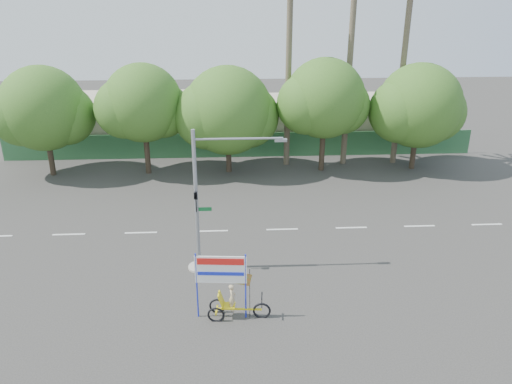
{
  "coord_description": "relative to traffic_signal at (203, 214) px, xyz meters",
  "views": [
    {
      "loc": [
        -0.86,
        -17.47,
        12.7
      ],
      "look_at": [
        0.35,
        5.15,
        3.5
      ],
      "focal_mm": 35.0,
      "sensor_mm": 36.0,
      "label": 1
    }
  ],
  "objects": [
    {
      "name": "traffic_signal",
      "position": [
        0.0,
        0.0,
        0.0
      ],
      "size": [
        4.72,
        1.1,
        7.0
      ],
      "color": "gray",
      "rests_on": "ground"
    },
    {
      "name": "tree_right",
      "position": [
        8.15,
        14.02,
        2.32
      ],
      "size": [
        6.9,
        5.8,
        8.36
      ],
      "color": "#473828",
      "rests_on": "ground"
    },
    {
      "name": "building_right",
      "position": [
        10.2,
        22.02,
        -1.12
      ],
      "size": [
        14.0,
        8.0,
        3.6
      ],
      "primitive_type": "cube",
      "color": "#C0B799",
      "rests_on": "ground"
    },
    {
      "name": "fence",
      "position": [
        2.2,
        17.52,
        -1.92
      ],
      "size": [
        38.0,
        0.08,
        2.0
      ],
      "primitive_type": "cube",
      "color": "#336B3D",
      "rests_on": "ground"
    },
    {
      "name": "building_left",
      "position": [
        -7.8,
        22.02,
        -0.92
      ],
      "size": [
        12.0,
        8.0,
        4.0
      ],
      "primitive_type": "cube",
      "color": "#C0B799",
      "rests_on": "ground"
    },
    {
      "name": "tree_far_right",
      "position": [
        15.15,
        14.02,
        1.73
      ],
      "size": [
        7.38,
        6.2,
        7.94
      ],
      "color": "#473828",
      "rests_on": "ground"
    },
    {
      "name": "tree_center",
      "position": [
        1.14,
        14.02,
        1.55
      ],
      "size": [
        7.62,
        6.4,
        7.85
      ],
      "color": "#473828",
      "rests_on": "ground"
    },
    {
      "name": "palm_short",
      "position": [
        5.7,
        15.52,
        5.94
      ],
      "size": [
        3.73,
        3.79,
        14.45
      ],
      "color": "#70604C",
      "rests_on": "ground"
    },
    {
      "name": "trike_billboard",
      "position": [
        1.14,
        -4.05,
        -1.7
      ],
      "size": [
        3.08,
        0.79,
        3.03
      ],
      "rotation": [
        0.0,
        0.0,
        -0.08
      ],
      "color": "black",
      "rests_on": "ground"
    },
    {
      "name": "palm_tall",
      "position": [
        10.2,
        15.52,
        7.55
      ],
      "size": [
        3.73,
        3.79,
        17.45
      ],
      "color": "#70604C",
      "rests_on": "ground"
    },
    {
      "name": "palm_mid",
      "position": [
        14.2,
        15.52,
        6.48
      ],
      "size": [
        3.73,
        3.79,
        15.45
      ],
      "color": "#70604C",
      "rests_on": "ground"
    },
    {
      "name": "ground",
      "position": [
        2.2,
        -3.98,
        -2.92
      ],
      "size": [
        120.0,
        120.0,
        0.0
      ],
      "primitive_type": "plane",
      "color": "#33302D",
      "rests_on": "ground"
    },
    {
      "name": "tree_far_left",
      "position": [
        -11.85,
        14.02,
        1.84
      ],
      "size": [
        7.14,
        6.0,
        7.96
      ],
      "color": "#473828",
      "rests_on": "ground"
    },
    {
      "name": "tree_left",
      "position": [
        -4.85,
        14.02,
        2.14
      ],
      "size": [
        6.66,
        5.6,
        8.07
      ],
      "color": "#473828",
      "rests_on": "ground"
    }
  ]
}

